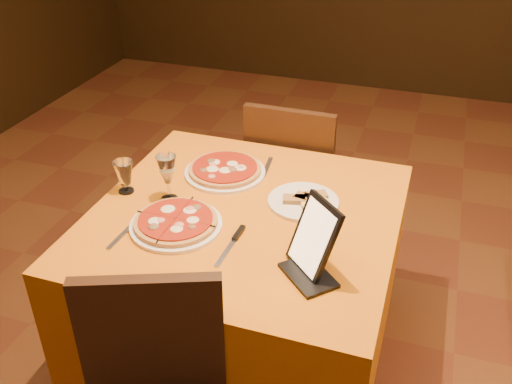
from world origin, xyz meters
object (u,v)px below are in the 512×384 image
(wine_glass, at_px, (168,178))
(water_glass, at_px, (125,177))
(tablet, at_px, (314,237))
(pizza_far, at_px, (225,171))
(main_table, at_px, (246,290))
(pizza_near, at_px, (176,223))
(chair_main_far, at_px, (297,179))

(wine_glass, distance_m, water_glass, 0.19)
(water_glass, distance_m, tablet, 0.83)
(pizza_far, height_order, tablet, tablet)
(tablet, bearing_deg, main_table, -172.36)
(pizza_far, relative_size, tablet, 1.35)
(pizza_near, xyz_separation_m, water_glass, (-0.29, 0.15, 0.05))
(pizza_far, bearing_deg, water_glass, -141.47)
(main_table, height_order, water_glass, water_glass)
(main_table, xyz_separation_m, pizza_near, (-0.20, -0.16, 0.39))
(pizza_far, xyz_separation_m, water_glass, (-0.31, -0.25, 0.05))
(main_table, bearing_deg, pizza_far, 125.23)
(pizza_near, distance_m, pizza_far, 0.40)
(main_table, relative_size, tablet, 4.51)
(pizza_near, bearing_deg, tablet, -7.53)
(wine_glass, relative_size, water_glass, 1.46)
(main_table, relative_size, pizza_far, 3.33)
(water_glass, bearing_deg, main_table, 0.79)
(chair_main_far, bearing_deg, water_glass, 59.04)
(pizza_near, distance_m, tablet, 0.52)
(water_glass, bearing_deg, tablet, -15.60)
(chair_main_far, bearing_deg, pizza_near, 78.53)
(pizza_near, bearing_deg, wine_glass, 123.13)
(main_table, relative_size, wine_glass, 5.79)
(main_table, bearing_deg, water_glass, -179.21)
(wine_glass, bearing_deg, water_glass, -179.85)
(main_table, distance_m, pizza_far, 0.49)
(pizza_far, bearing_deg, wine_glass, -117.44)
(wine_glass, bearing_deg, chair_main_far, 69.26)
(main_table, xyz_separation_m, wine_glass, (-0.30, -0.01, 0.47))
(pizza_near, height_order, tablet, tablet)
(main_table, height_order, pizza_near, pizza_near)
(pizza_far, bearing_deg, chair_main_far, 72.54)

